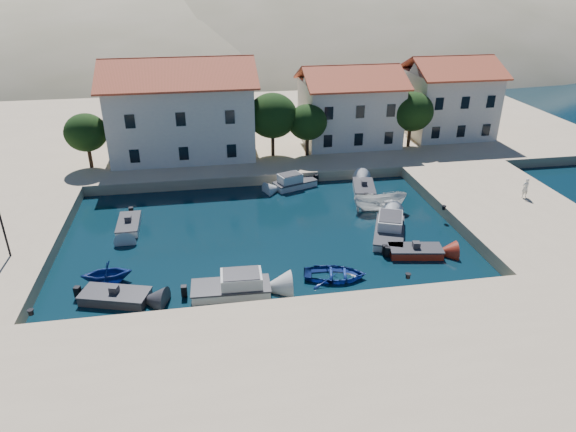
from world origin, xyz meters
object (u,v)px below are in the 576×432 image
object	(u,v)px
building_right	(449,95)
pedestrian	(525,188)
building_left	(181,106)
building_mid	(349,104)
cabin_cruiser_east	(389,231)
rowboat_south	(335,278)
boat_east	(379,211)
cabin_cruiser_south	(231,287)

from	to	relation	value
building_right	pedestrian	distance (m)	19.24
pedestrian	building_left	bearing A→B (deg)	-35.29
building_left	building_mid	distance (m)	18.04
building_mid	cabin_cruiser_east	distance (m)	21.62
pedestrian	rowboat_south	bearing A→B (deg)	18.76
building_right	boat_east	world-z (taller)	building_right
building_left	cabin_cruiser_south	xyz separation A→B (m)	(2.99, -25.53, -5.46)
building_mid	pedestrian	bearing A→B (deg)	-59.58
cabin_cruiser_south	cabin_cruiser_east	xyz separation A→B (m)	(12.46, 5.60, 0.00)
building_left	pedestrian	xyz separation A→B (m)	(28.47, -16.83, -4.08)
building_right	rowboat_south	size ratio (longest dim) A/B	2.28
building_right	pedestrian	size ratio (longest dim) A/B	5.52
building_right	cabin_cruiser_south	world-z (taller)	building_right
building_mid	boat_east	world-z (taller)	building_mid
building_mid	building_right	bearing A→B (deg)	4.76
building_left	boat_east	bearing A→B (deg)	-43.36
building_mid	cabin_cruiser_south	world-z (taller)	building_mid
building_left	cabin_cruiser_east	bearing A→B (deg)	-52.23
cabin_cruiser_east	pedestrian	xyz separation A→B (m)	(13.02, 3.10, 1.38)
building_right	cabin_cruiser_east	distance (m)	26.79
cabin_cruiser_east	boat_east	distance (m)	4.68
building_left	building_right	world-z (taller)	building_left
building_right	rowboat_south	bearing A→B (deg)	-126.76
pedestrian	cabin_cruiser_south	bearing A→B (deg)	14.15
boat_east	pedestrian	bearing A→B (deg)	-91.54
building_right	building_mid	bearing A→B (deg)	-175.24
building_right	pedestrian	bearing A→B (deg)	-94.64
building_mid	pedestrian	distance (m)	20.95
building_left	pedestrian	size ratio (longest dim) A/B	8.58
building_mid	rowboat_south	distance (m)	27.62
building_left	building_mid	world-z (taller)	building_left
rowboat_south	pedestrian	xyz separation A→B (m)	(18.55, 8.05, 1.86)
boat_east	pedestrian	xyz separation A→B (m)	(12.22, -1.49, 1.86)
building_mid	building_right	xyz separation A→B (m)	(12.00, 1.00, 0.25)
building_right	boat_east	xyz separation A→B (m)	(-13.75, -17.35, -5.47)
cabin_cruiser_south	building_left	bearing A→B (deg)	98.99
cabin_cruiser_east	building_right	bearing A→B (deg)	-11.45
cabin_cruiser_south	cabin_cruiser_east	distance (m)	13.66
building_mid	cabin_cruiser_east	world-z (taller)	building_mid
building_right	rowboat_south	distance (m)	34.00
building_mid	boat_east	xyz separation A→B (m)	(-1.75, -16.35, -5.22)
cabin_cruiser_south	rowboat_south	xyz separation A→B (m)	(6.93, 0.65, -0.48)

